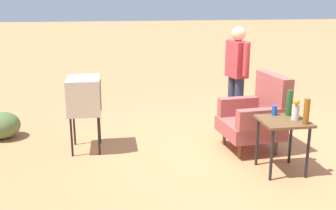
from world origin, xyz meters
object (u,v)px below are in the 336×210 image
(tv_on_stand, at_px, (84,96))
(bottle_tall_amber, at_px, (307,111))
(soda_can_blue, at_px, (274,110))
(flower_vase, at_px, (296,108))
(side_table, at_px, (283,128))
(person_standing, at_px, (237,72))
(bottle_wine_green, at_px, (289,103))
(armchair, at_px, (257,115))

(tv_on_stand, relative_size, bottle_tall_amber, 3.43)
(tv_on_stand, relative_size, soda_can_blue, 8.44)
(tv_on_stand, xyz_separation_m, flower_vase, (1.12, 2.51, 0.03))
(side_table, xyz_separation_m, tv_on_stand, (-1.11, -2.38, 0.22))
(person_standing, xyz_separation_m, flower_vase, (1.68, 0.17, -0.13))
(person_standing, xyz_separation_m, bottle_wine_green, (1.50, 0.18, -0.12))
(tv_on_stand, relative_size, person_standing, 0.63)
(person_standing, bearing_deg, soda_can_blue, 0.34)
(bottle_wine_green, xyz_separation_m, soda_can_blue, (-0.04, -0.17, -0.10))
(bottle_tall_amber, bearing_deg, flower_vase, -164.76)
(person_standing, distance_m, soda_can_blue, 1.47)
(flower_vase, bearing_deg, side_table, -94.89)
(side_table, bearing_deg, soda_can_blue, -171.90)
(side_table, relative_size, person_standing, 0.40)
(soda_can_blue, relative_size, flower_vase, 0.46)
(armchair, relative_size, bottle_wine_green, 3.31)
(bottle_tall_amber, distance_m, soda_can_blue, 0.46)
(bottle_tall_amber, bearing_deg, armchair, -167.74)
(person_standing, relative_size, bottle_tall_amber, 5.47)
(tv_on_stand, distance_m, flower_vase, 2.75)
(armchair, height_order, flower_vase, armchair)
(tv_on_stand, bearing_deg, person_standing, 103.38)
(tv_on_stand, height_order, flower_vase, tv_on_stand)
(side_table, bearing_deg, bottle_tall_amber, 44.90)
(side_table, height_order, bottle_wine_green, bottle_wine_green)
(soda_can_blue, bearing_deg, person_standing, -179.66)
(armchair, bearing_deg, bottle_wine_green, 15.40)
(bottle_wine_green, bearing_deg, flower_vase, -1.34)
(armchair, relative_size, bottle_tall_amber, 3.53)
(armchair, bearing_deg, person_standing, -179.02)
(person_standing, bearing_deg, armchair, 0.98)
(bottle_tall_amber, distance_m, flower_vase, 0.18)
(flower_vase, bearing_deg, armchair, -168.40)
(tv_on_stand, bearing_deg, flower_vase, 65.89)
(armchair, distance_m, person_standing, 1.01)
(armchair, xyz_separation_m, tv_on_stand, (-0.35, -2.35, 0.28))
(person_standing, relative_size, flower_vase, 6.19)
(bottle_wine_green, bearing_deg, armchair, -164.60)
(person_standing, bearing_deg, tv_on_stand, -76.62)
(bottle_wine_green, bearing_deg, side_table, -39.38)
(tv_on_stand, height_order, person_standing, person_standing)
(side_table, xyz_separation_m, bottle_wine_green, (-0.17, 0.14, 0.26))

